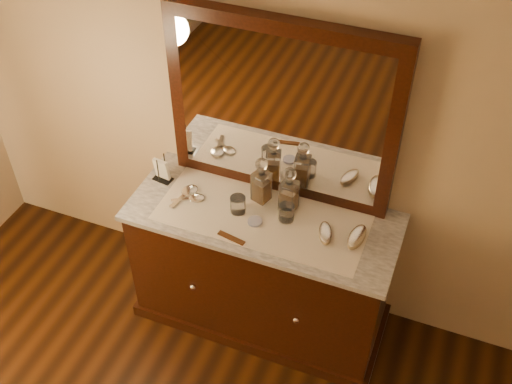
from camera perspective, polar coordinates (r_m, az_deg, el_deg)
dresser_cabinet at (r=3.55m, az=0.60°, el=-7.26°), size 1.40×0.55×0.82m
dresser_plinth at (r=3.84m, az=0.56°, el=-10.86°), size 1.46×0.59×0.08m
knob_left at (r=3.44m, az=-5.86°, el=-8.75°), size 0.04×0.04×0.04m
knob_right at (r=3.29m, az=3.76°, el=-11.75°), size 0.04×0.04×0.04m
marble_top at (r=3.24m, az=0.65°, el=-2.37°), size 1.44×0.59×0.03m
mirror_frame at (r=3.09m, az=2.37°, el=7.46°), size 1.20×0.08×1.00m
mirror_glass at (r=3.06m, az=2.15°, el=7.12°), size 1.06×0.01×0.86m
lace_runner at (r=3.21m, az=0.52°, el=-2.39°), size 1.10×0.45×0.00m
pin_dish at (r=3.18m, az=-0.10°, el=-2.74°), size 0.10×0.10×0.01m
comb at (r=3.11m, az=-2.30°, el=-4.27°), size 0.15×0.06×0.01m
napkin_rack at (r=3.44m, az=-8.71°, el=1.98°), size 0.12×0.08×0.16m
decanter_left at (r=3.25m, az=0.50°, el=0.75°), size 0.10×0.10×0.27m
decanter_right at (r=3.19m, az=3.07°, el=-0.15°), size 0.09×0.09×0.28m
brush_near at (r=3.12m, az=6.44°, el=-3.81°), size 0.11×0.16×0.04m
brush_far at (r=3.12m, az=9.32°, el=-4.14°), size 0.10×0.18×0.05m
hand_mirror_outer at (r=3.36m, az=-6.36°, el=-0.03°), size 0.10×0.22×0.02m
hand_mirror_inner at (r=3.32m, az=-5.80°, el=-0.58°), size 0.18×0.13×0.02m
tumblers at (r=3.19m, az=0.56°, el=-1.53°), size 0.34×0.12×0.09m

